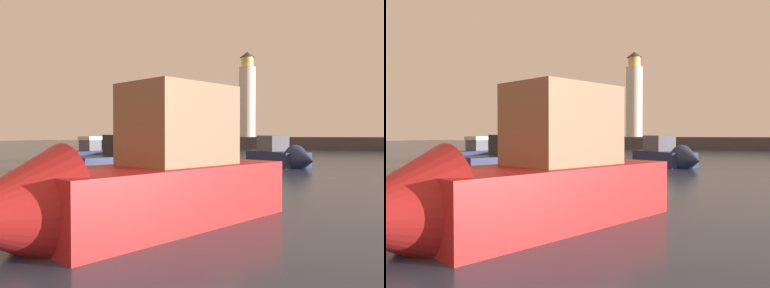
# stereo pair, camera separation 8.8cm
# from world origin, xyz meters

# --- Properties ---
(ground_plane) EXTENTS (220.00, 220.00, 0.00)m
(ground_plane) POSITION_xyz_m (0.00, 32.21, 0.00)
(ground_plane) COLOR #2D3D51
(breakwater) EXTENTS (68.44, 4.73, 2.05)m
(breakwater) POSITION_xyz_m (0.00, 64.42, 1.03)
(breakwater) COLOR #423F3D
(breakwater) RESTS_ON ground_plane
(lighthouse) EXTENTS (2.79, 2.79, 14.61)m
(lighthouse) POSITION_xyz_m (-5.87, 64.42, 8.97)
(lighthouse) COLOR silver
(lighthouse) RESTS_ON breakwater
(motorboat_1) EXTENTS (3.16, 6.93, 2.70)m
(motorboat_1) POSITION_xyz_m (-14.57, 27.71, 0.69)
(motorboat_1) COLOR #1E284C
(motorboat_1) RESTS_ON ground_plane
(motorboat_2) EXTENTS (7.18, 9.17, 3.01)m
(motorboat_2) POSITION_xyz_m (-3.34, 19.56, 0.82)
(motorboat_2) COLOR #1E284C
(motorboat_2) RESTS_ON ground_plane
(motorboat_3) EXTENTS (6.50, 7.23, 2.88)m
(motorboat_3) POSITION_xyz_m (3.48, 28.79, 0.78)
(motorboat_3) COLOR #1E284C
(motorboat_3) RESTS_ON ground_plane
(motorboat_4) EXTENTS (6.73, 9.81, 4.43)m
(motorboat_4) POSITION_xyz_m (1.50, 6.90, 1.24)
(motorboat_4) COLOR #B21E1E
(motorboat_4) RESTS_ON ground_plane
(sailboat_moored) EXTENTS (5.96, 4.33, 8.01)m
(sailboat_moored) POSITION_xyz_m (-6.87, 35.38, 0.54)
(sailboat_moored) COLOR black
(sailboat_moored) RESTS_ON ground_plane
(mooring_buoy) EXTENTS (0.77, 0.77, 0.77)m
(mooring_buoy) POSITION_xyz_m (-0.84, 26.04, 0.38)
(mooring_buoy) COLOR red
(mooring_buoy) RESTS_ON ground_plane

